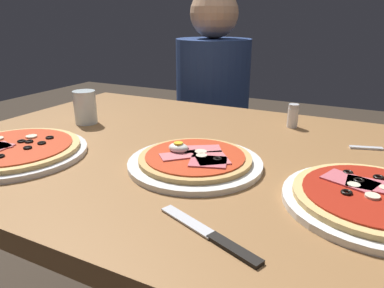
% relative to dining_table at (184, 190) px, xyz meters
% --- Properties ---
extents(dining_table, '(1.21, 0.87, 0.77)m').
position_rel_dining_table_xyz_m(dining_table, '(0.00, 0.00, 0.00)').
color(dining_table, olive).
rests_on(dining_table, ground).
extents(pizza_foreground, '(0.28, 0.28, 0.05)m').
position_rel_dining_table_xyz_m(pizza_foreground, '(0.08, -0.09, 0.13)').
color(pizza_foreground, white).
rests_on(pizza_foreground, dining_table).
extents(pizza_across_left, '(0.30, 0.30, 0.03)m').
position_rel_dining_table_xyz_m(pizza_across_left, '(0.42, -0.11, 0.13)').
color(pizza_across_left, white).
rests_on(pizza_across_left, dining_table).
extents(pizza_across_right, '(0.32, 0.32, 0.03)m').
position_rel_dining_table_xyz_m(pizza_across_right, '(-0.32, -0.22, 0.13)').
color(pizza_across_right, white).
rests_on(pizza_across_right, dining_table).
extents(water_glass_near, '(0.06, 0.06, 0.10)m').
position_rel_dining_table_xyz_m(water_glass_near, '(-0.35, 0.05, 0.16)').
color(water_glass_near, silver).
rests_on(water_glass_near, dining_table).
extents(fork, '(0.16, 0.06, 0.00)m').
position_rel_dining_table_xyz_m(fork, '(0.42, 0.19, 0.12)').
color(fork, silver).
rests_on(fork, dining_table).
extents(knife, '(0.19, 0.09, 0.01)m').
position_rel_dining_table_xyz_m(knife, '(0.22, -0.32, 0.12)').
color(knife, silver).
rests_on(knife, dining_table).
extents(salt_shaker, '(0.03, 0.03, 0.07)m').
position_rel_dining_table_xyz_m(salt_shaker, '(0.20, 0.29, 0.15)').
color(salt_shaker, white).
rests_on(salt_shaker, dining_table).
extents(diner_person, '(0.32, 0.32, 1.18)m').
position_rel_dining_table_xyz_m(diner_person, '(-0.24, 0.72, -0.09)').
color(diner_person, black).
rests_on(diner_person, ground).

